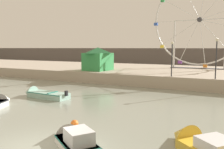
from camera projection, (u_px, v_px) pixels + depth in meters
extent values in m
plane|color=gray|center=(30.00, 149.00, 10.82)|extent=(240.00, 240.00, 0.00)
cube|color=tan|center=(173.00, 74.00, 35.21)|extent=(110.00, 18.68, 1.36)
cube|color=#564C47|center=(194.00, 58.00, 52.23)|extent=(140.00, 3.00, 4.40)
cube|color=#93BCAD|center=(49.00, 95.00, 21.72)|extent=(4.02, 1.62, 0.52)
cube|color=#237566|center=(49.00, 93.00, 21.70)|extent=(3.98, 1.64, 0.08)
cone|color=#93BCAD|center=(29.00, 93.00, 22.96)|extent=(1.15, 1.40, 1.35)
cube|color=black|center=(66.00, 93.00, 20.65)|extent=(0.21, 0.25, 0.44)
cube|color=#237566|center=(53.00, 92.00, 21.44)|extent=(0.22, 1.21, 0.06)
cone|color=silver|center=(6.00, 100.00, 19.61)|extent=(1.65, 1.62, 1.32)
cone|color=gold|center=(182.00, 136.00, 11.73)|extent=(1.87, 1.90, 1.50)
cube|color=silver|center=(216.00, 144.00, 9.68)|extent=(1.80, 1.80, 0.46)
cube|color=#237566|center=(84.00, 149.00, 10.02)|extent=(4.19, 3.42, 0.08)
cone|color=silver|center=(64.00, 132.00, 12.36)|extent=(1.64, 1.66, 1.21)
cube|color=silver|center=(79.00, 137.00, 10.44)|extent=(1.62, 1.56, 0.63)
torus|color=silver|center=(200.00, 20.00, 36.09)|extent=(13.66, 0.24, 13.66)
cylinder|color=#38383D|center=(200.00, 20.00, 36.09)|extent=(0.70, 0.50, 0.70)
cylinder|color=silver|center=(190.00, 0.00, 36.41)|extent=(2.94, 0.08, 6.10)
cylinder|color=silver|center=(181.00, 9.00, 37.19)|extent=(5.74, 0.08, 3.62)
cube|color=#33934C|center=(163.00, 1.00, 38.31)|extent=(0.56, 0.48, 0.44)
cylinder|color=silver|center=(177.00, 21.00, 37.62)|extent=(6.71, 0.08, 0.17)
cube|color=#3356B7|center=(156.00, 24.00, 39.17)|extent=(0.56, 0.48, 0.44)
cylinder|color=silver|center=(180.00, 33.00, 37.56)|extent=(5.64, 0.08, 3.77)
cube|color=yellow|center=(162.00, 47.00, 39.06)|extent=(0.56, 0.48, 0.44)
cylinder|color=silver|center=(190.00, 41.00, 37.04)|extent=(2.78, 0.08, 6.17)
cube|color=purple|center=(180.00, 62.00, 38.03)|extent=(0.56, 0.48, 0.44)
cylinder|color=silver|center=(202.00, 42.00, 36.22)|extent=(1.12, 0.08, 6.64)
cube|color=orange|center=(205.00, 66.00, 36.38)|extent=(0.56, 0.48, 0.44)
cylinder|color=silver|center=(215.00, 36.00, 35.36)|extent=(4.52, 0.08, 5.06)
cylinder|color=silver|center=(223.00, 25.00, 34.73)|extent=(6.49, 0.08, 1.88)
cylinder|color=silver|center=(224.00, 11.00, 34.53)|extent=(6.44, 0.08, 2.05)
cylinder|color=silver|center=(216.00, 1.00, 34.83)|extent=(4.39, 0.08, 5.18)
cylinder|color=silver|center=(174.00, 44.00, 38.17)|extent=(0.28, 0.28, 7.31)
cylinder|color=silver|center=(200.00, 20.00, 36.09)|extent=(7.38, 0.18, 0.18)
cube|color=#4C4C51|center=(198.00, 68.00, 36.90)|extent=(8.18, 1.20, 0.08)
cube|color=#33934C|center=(98.00, 62.00, 33.75)|extent=(3.28, 3.80, 2.41)
pyramid|color=#1C512A|center=(98.00, 50.00, 33.57)|extent=(3.61, 4.18, 0.80)
cylinder|color=#2D2D33|center=(172.00, 60.00, 26.25)|extent=(0.12, 0.12, 3.53)
sphere|color=#F2EACC|center=(172.00, 43.00, 26.04)|extent=(0.32, 0.32, 0.32)
cylinder|color=#2D2D33|center=(216.00, 60.00, 24.19)|extent=(0.12, 0.12, 3.78)
sphere|color=#F2EACC|center=(217.00, 40.00, 23.96)|extent=(0.32, 0.32, 0.32)
sphere|color=orange|center=(74.00, 124.00, 13.68)|extent=(0.44, 0.44, 0.44)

